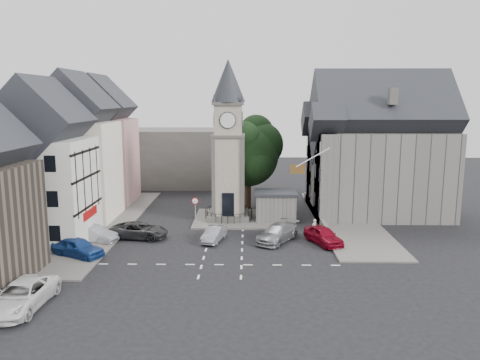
{
  "coord_description": "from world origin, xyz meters",
  "views": [
    {
      "loc": [
        1.94,
        -39.15,
        12.41
      ],
      "look_at": [
        1.22,
        5.0,
        4.68
      ],
      "focal_mm": 35.0,
      "sensor_mm": 36.0,
      "label": 1
    }
  ],
  "objects_px": {
    "stone_shelter": "(275,206)",
    "car_east_red": "(323,235)",
    "clock_tower": "(228,141)",
    "car_west_blue": "(78,247)",
    "pedestrian": "(314,228)"
  },
  "relations": [
    {
      "from": "clock_tower",
      "to": "pedestrian",
      "type": "xyz_separation_m",
      "value": [
        8.0,
        -5.99,
        -7.31
      ]
    },
    {
      "from": "stone_shelter",
      "to": "car_west_blue",
      "type": "bearing_deg",
      "value": -145.13
    },
    {
      "from": "clock_tower",
      "to": "stone_shelter",
      "type": "distance_m",
      "value": 8.15
    },
    {
      "from": "clock_tower",
      "to": "pedestrian",
      "type": "relative_size",
      "value": 10.0
    },
    {
      "from": "car_west_blue",
      "to": "pedestrian",
      "type": "xyz_separation_m",
      "value": [
        19.5,
        5.86,
        0.04
      ]
    },
    {
      "from": "stone_shelter",
      "to": "car_west_blue",
      "type": "height_order",
      "value": "stone_shelter"
    },
    {
      "from": "stone_shelter",
      "to": "car_east_red",
      "type": "bearing_deg",
      "value": -64.31
    },
    {
      "from": "car_west_blue",
      "to": "car_east_red",
      "type": "xyz_separation_m",
      "value": [
        20.0,
        3.67,
        -0.02
      ]
    },
    {
      "from": "clock_tower",
      "to": "car_east_red",
      "type": "relative_size",
      "value": 3.66
    },
    {
      "from": "car_west_blue",
      "to": "car_east_red",
      "type": "distance_m",
      "value": 20.33
    },
    {
      "from": "clock_tower",
      "to": "car_west_blue",
      "type": "relative_size",
      "value": 3.58
    },
    {
      "from": "car_west_blue",
      "to": "clock_tower",
      "type": "bearing_deg",
      "value": -17.19
    },
    {
      "from": "stone_shelter",
      "to": "clock_tower",
      "type": "bearing_deg",
      "value": 174.16
    },
    {
      "from": "clock_tower",
      "to": "car_east_red",
      "type": "xyz_separation_m",
      "value": [
        8.5,
        -8.18,
        -7.36
      ]
    },
    {
      "from": "car_east_red",
      "to": "clock_tower",
      "type": "bearing_deg",
      "value": 113.21
    }
  ]
}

